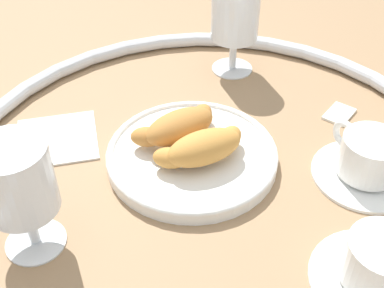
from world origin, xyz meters
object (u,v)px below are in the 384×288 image
object	(u,v)px
juice_glass_left	(18,183)
croissant_small	(179,126)
croissant_large	(204,148)
folded_napkin	(57,138)
sugar_packet	(340,113)
coffee_cup_near	(368,160)
coffee_cup_far	(381,268)
pastry_plate	(192,155)
juice_glass_right	(235,18)

from	to	relation	value
juice_glass_left	croissant_small	bearing A→B (deg)	31.31
croissant_large	folded_napkin	size ratio (longest dim) A/B	1.22
sugar_packet	croissant_large	bearing A→B (deg)	158.14
juice_glass_left	sugar_packet	distance (m)	0.47
coffee_cup_near	croissant_large	bearing A→B (deg)	163.46
croissant_small	coffee_cup_far	bearing A→B (deg)	-60.18
pastry_plate	coffee_cup_near	size ratio (longest dim) A/B	1.67
coffee_cup_near	sugar_packet	size ratio (longest dim) A/B	2.72
juice_glass_left	sugar_packet	xyz separation A→B (m)	(0.44, 0.13, -0.09)
croissant_large	croissant_small	xyz separation A→B (m)	(-0.02, 0.05, 0.00)
coffee_cup_near	juice_glass_right	bearing A→B (deg)	106.29
coffee_cup_near	croissant_small	bearing A→B (deg)	153.30
pastry_plate	folded_napkin	distance (m)	0.20
croissant_large	coffee_cup_far	bearing A→B (deg)	-58.34
croissant_large	coffee_cup_near	xyz separation A→B (m)	(0.20, -0.06, -0.01)
croissant_large	sugar_packet	xyz separation A→B (m)	(0.23, 0.07, -0.04)
croissant_large	coffee_cup_near	distance (m)	0.21
folded_napkin	coffee_cup_near	bearing A→B (deg)	-24.26
croissant_small	juice_glass_left	xyz separation A→B (m)	(-0.19, -0.12, 0.05)
juice_glass_left	juice_glass_right	xyz separation A→B (m)	(0.33, 0.30, -0.00)
folded_napkin	juice_glass_left	bearing A→B (deg)	-99.98
pastry_plate	croissant_small	size ratio (longest dim) A/B	1.75
sugar_packet	coffee_cup_far	bearing A→B (deg)	-148.23
croissant_small	juice_glass_right	world-z (taller)	juice_glass_right
pastry_plate	sugar_packet	world-z (taller)	pastry_plate
juice_glass_left	folded_napkin	world-z (taller)	juice_glass_left
pastry_plate	coffee_cup_far	distance (m)	0.27
croissant_small	coffee_cup_near	world-z (taller)	croissant_small
pastry_plate	croissant_small	bearing A→B (deg)	110.87
coffee_cup_near	juice_glass_right	distance (m)	0.31
pastry_plate	coffee_cup_near	xyz separation A→B (m)	(0.21, -0.08, 0.02)
coffee_cup_near	coffee_cup_far	xyz separation A→B (m)	(-0.07, -0.15, 0.00)
croissant_small	coffee_cup_far	xyz separation A→B (m)	(0.15, -0.26, -0.01)
croissant_small	juice_glass_left	size ratio (longest dim) A/B	0.93
coffee_cup_far	juice_glass_right	distance (m)	0.45
folded_napkin	pastry_plate	bearing A→B (deg)	-27.56
croissant_large	juice_glass_left	distance (m)	0.23
pastry_plate	folded_napkin	xyz separation A→B (m)	(-0.17, 0.09, -0.01)
pastry_plate	croissant_small	xyz separation A→B (m)	(-0.01, 0.03, 0.03)
croissant_small	coffee_cup_far	size ratio (longest dim) A/B	0.96
croissant_small	folded_napkin	distance (m)	0.18
coffee_cup_near	juice_glass_left	bearing A→B (deg)	-178.99
coffee_cup_far	juice_glass_left	distance (m)	0.38
pastry_plate	coffee_cup_near	world-z (taller)	coffee_cup_near
coffee_cup_far	juice_glass_right	size ratio (longest dim) A/B	0.97
croissant_small	coffee_cup_near	distance (m)	0.25
pastry_plate	croissant_small	distance (m)	0.04
pastry_plate	sugar_packet	bearing A→B (deg)	10.67
coffee_cup_near	juice_glass_left	size ratio (longest dim) A/B	0.97
pastry_plate	folded_napkin	size ratio (longest dim) A/B	2.06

